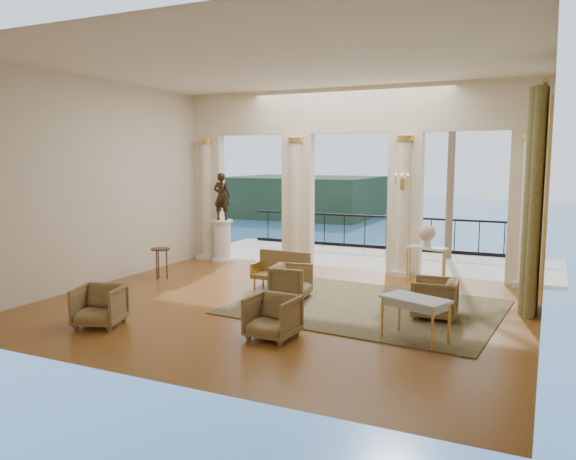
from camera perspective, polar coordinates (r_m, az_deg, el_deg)
The scene contains 23 objects.
floor at distance 10.81m, azimuth -0.55°, elevation -7.65°, with size 9.00×9.00×0.00m, color #4F2511.
room_walls at distance 9.45m, azimuth -3.52°, elevation 7.83°, with size 9.00×9.00×9.00m.
arcade at distance 13.99m, azimuth 6.27°, elevation 6.41°, with size 9.00×0.56×4.50m.
terrace at distance 16.13m, azimuth 8.41°, elevation -2.92°, with size 10.00×3.60×0.10m, color #A29B85.
balustrade at distance 17.58m, azimuth 9.94°, elevation -0.60°, with size 9.00×0.06×1.03m.
palm_tree at distance 16.27m, azimuth 16.43°, elevation 11.59°, with size 2.00×2.00×4.50m.
headland at distance 86.79m, azimuth 1.58°, elevation 3.45°, with size 22.00×18.00×6.00m, color black.
sea at distance 70.12m, azimuth 21.17°, elevation -0.41°, with size 160.00×160.00×0.00m, color #2A4F89.
curtain at distance 10.95m, azimuth 23.80°, elevation 2.65°, with size 0.33×1.40×4.09m.
window_frame at distance 10.94m, azimuth 24.80°, elevation 3.02°, with size 0.04×1.60×3.40m, color gold.
wall_sconce at distance 13.31m, azimuth 11.54°, elevation 4.73°, with size 0.30×0.11×0.33m.
rug at distance 10.76m, azimuth 7.98°, elevation -7.74°, with size 4.73×3.68×0.02m, color #33361D.
armchair_a at distance 9.95m, azimuth -18.61°, elevation -7.12°, with size 0.73×0.69×0.75m, color #483B1C.
armchair_b at distance 8.82m, azimuth -1.57°, elevation -8.62°, with size 0.72×0.67×0.74m, color #483B1C.
armchair_c at distance 10.21m, azimuth 14.67°, elevation -6.53°, with size 0.76×0.71×0.78m, color #483B1C.
armchair_d at distance 11.26m, azimuth 0.32°, elevation -5.08°, with size 0.73×0.68×0.75m, color #483B1C.
settee at distance 12.08m, azimuth -0.62°, elevation -4.13°, with size 1.21×0.53×0.80m.
game_table at distance 8.83m, azimuth 12.82°, elevation -7.16°, with size 1.12×0.87×0.68m.
pedestal at distance 15.37m, azimuth -6.69°, elevation -1.15°, with size 0.62×0.62×1.13m.
statue at distance 15.24m, azimuth -6.75°, elevation 3.41°, with size 0.47×0.31×1.28m, color black.
console_table at distance 12.87m, azimuth 13.89°, elevation -2.29°, with size 0.94×0.58×0.84m.
urn at distance 12.81m, azimuth 13.95°, elevation -0.40°, with size 0.38×0.38×0.50m.
side_table at distance 13.32m, azimuth -12.84°, elevation -2.27°, with size 0.44×0.44×0.72m.
Camera 1 is at (4.52, -9.42, 2.78)m, focal length 35.00 mm.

